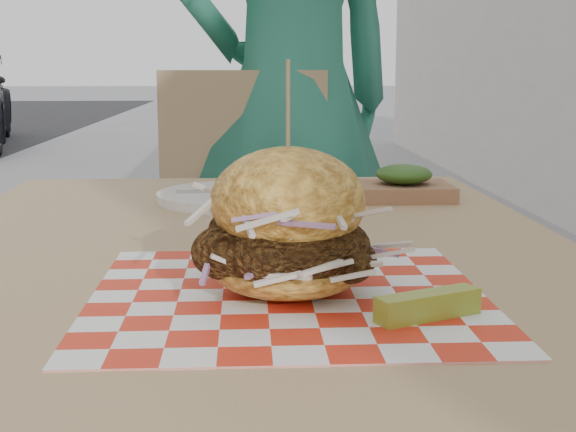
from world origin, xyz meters
name	(u,v)px	position (x,y,z in m)	size (l,w,h in m)	color
diner	(292,98)	(0.22, 0.90, 0.88)	(0.64, 0.42, 1.76)	#29795E
patio_table	(243,312)	(0.09, -0.27, 0.67)	(0.80, 1.20, 0.75)	tan
patio_chair	(246,236)	(0.10, 0.73, 0.55)	(0.44, 0.45, 0.95)	tan
paper_liner	(288,295)	(0.14, -0.47, 0.75)	(0.36, 0.36, 0.00)	red
sandwich	(288,231)	(0.14, -0.47, 0.81)	(0.19, 0.19, 0.21)	gold
pickle_spear	(428,305)	(0.25, -0.55, 0.76)	(0.10, 0.02, 0.02)	olive
place_setting	(243,196)	(0.09, 0.07, 0.76)	(0.27, 0.27, 0.02)	white
kraft_tray	(404,185)	(0.35, 0.07, 0.77)	(0.15, 0.12, 0.06)	#8B5D3F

